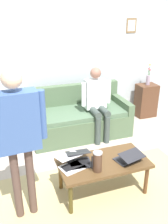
% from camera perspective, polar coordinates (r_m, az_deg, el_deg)
% --- Properties ---
extents(ground_plane, '(7.68, 7.68, 0.00)m').
position_cam_1_polar(ground_plane, '(3.47, 4.51, -16.77)').
color(ground_plane, '#B1A293').
extents(area_rug, '(2.67, 1.52, 0.01)m').
position_cam_1_polar(area_rug, '(3.33, 4.98, -18.64)').
color(area_rug, tan).
rests_on(area_rug, ground_plane).
extents(back_wall, '(7.04, 0.11, 2.70)m').
position_cam_1_polar(back_wall, '(4.83, -5.79, 12.55)').
color(back_wall, silver).
rests_on(back_wall, ground_plane).
extents(couch, '(1.80, 0.86, 0.88)m').
position_cam_1_polar(couch, '(4.61, -1.21, -1.49)').
color(couch, '#4D6346').
rests_on(couch, ground_plane).
extents(coffee_table, '(1.12, 0.58, 0.46)m').
position_cam_1_polar(coffee_table, '(3.16, 4.47, -12.08)').
color(coffee_table, '#53391F').
rests_on(coffee_table, ground_plane).
extents(laptop_left, '(0.31, 0.32, 0.15)m').
position_cam_1_polar(laptop_left, '(3.07, -1.16, -10.94)').
color(laptop_left, '#28282D').
rests_on(laptop_left, coffee_table).
extents(laptop_center, '(0.36, 0.34, 0.13)m').
position_cam_1_polar(laptop_center, '(3.16, 10.31, -10.39)').
color(laptop_center, '#28282D').
rests_on(laptop_center, coffee_table).
extents(laptop_right, '(0.36, 0.37, 0.14)m').
position_cam_1_polar(laptop_right, '(3.01, -3.02, -11.78)').
color(laptop_right, silver).
rests_on(laptop_right, coffee_table).
extents(french_press, '(0.13, 0.11, 0.28)m').
position_cam_1_polar(french_press, '(2.89, 3.14, -11.37)').
color(french_press, '#4C3323').
rests_on(french_press, coffee_table).
extents(side_shelf, '(0.42, 0.32, 0.71)m').
position_cam_1_polar(side_shelf, '(5.53, 14.15, 2.62)').
color(side_shelf, '#53321F').
rests_on(side_shelf, ground_plane).
extents(flower_vase, '(0.09, 0.09, 0.44)m').
position_cam_1_polar(flower_vase, '(5.39, 14.68, 7.66)').
color(flower_vase, '#A48FA4').
rests_on(flower_vase, side_shelf).
extents(person_standing, '(0.60, 0.22, 1.72)m').
position_cam_1_polar(person_standing, '(2.55, -15.16, -3.78)').
color(person_standing, brown).
rests_on(person_standing, ground_plane).
extents(person_seated, '(0.55, 0.51, 1.28)m').
position_cam_1_polar(person_seated, '(4.34, 3.01, 2.89)').
color(person_seated, '#3C4843').
rests_on(person_seated, ground_plane).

